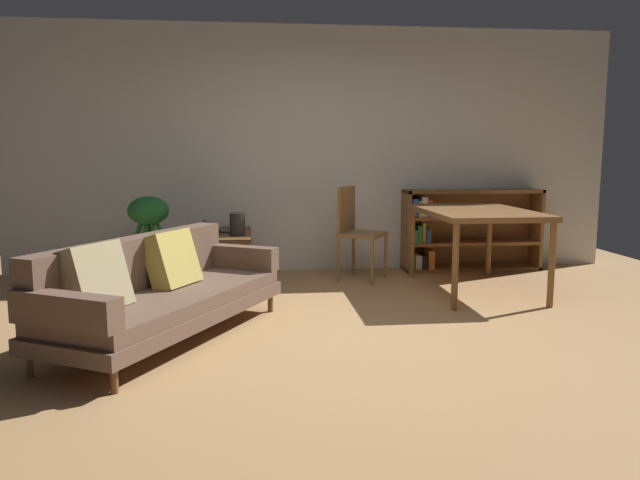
# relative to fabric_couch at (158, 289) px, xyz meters

# --- Properties ---
(ground_plane) EXTENTS (8.16, 8.16, 0.00)m
(ground_plane) POSITION_rel_fabric_couch_xyz_m (1.38, -0.20, -0.36)
(ground_plane) COLOR tan
(back_wall_panel) EXTENTS (6.80, 0.10, 2.70)m
(back_wall_panel) POSITION_rel_fabric_couch_xyz_m (1.38, 2.50, 0.99)
(back_wall_panel) COLOR silver
(back_wall_panel) RESTS_ON ground_plane
(fabric_couch) EXTENTS (1.65, 2.16, 0.77)m
(fabric_couch) POSITION_rel_fabric_couch_xyz_m (0.00, 0.00, 0.00)
(fabric_couch) COLOR brown
(fabric_couch) RESTS_ON ground_plane
(media_console) EXTENTS (0.37, 1.07, 0.52)m
(media_console) POSITION_rel_fabric_couch_xyz_m (0.48, 1.82, -0.11)
(media_console) COLOR brown
(media_console) RESTS_ON ground_plane
(open_laptop) EXTENTS (0.42, 0.31, 0.11)m
(open_laptop) POSITION_rel_fabric_couch_xyz_m (0.39, 1.98, 0.18)
(open_laptop) COLOR #333338
(open_laptop) RESTS_ON media_console
(desk_speaker) EXTENTS (0.15, 0.15, 0.22)m
(desk_speaker) POSITION_rel_fabric_couch_xyz_m (0.53, 1.64, 0.27)
(desk_speaker) COLOR #2D2823
(desk_speaker) RESTS_ON media_console
(potted_floor_plant) EXTENTS (0.55, 0.53, 0.89)m
(potted_floor_plant) POSITION_rel_fabric_couch_xyz_m (-0.35, 1.84, 0.20)
(potted_floor_plant) COLOR #9E9389
(potted_floor_plant) RESTS_ON ground_plane
(dining_table) EXTENTS (0.95, 1.49, 0.79)m
(dining_table) POSITION_rel_fabric_couch_xyz_m (2.79, 1.22, 0.36)
(dining_table) COLOR brown
(dining_table) RESTS_ON ground_plane
(dining_chair_near) EXTENTS (0.58, 0.58, 0.97)m
(dining_chair_near) POSITION_rel_fabric_couch_xyz_m (1.75, 1.89, 0.19)
(dining_chair_near) COLOR olive
(dining_chair_near) RESTS_ON ground_plane
(bookshelf) EXTENTS (1.56, 0.33, 0.91)m
(bookshelf) POSITION_rel_fabric_couch_xyz_m (3.05, 2.32, 0.09)
(bookshelf) COLOR brown
(bookshelf) RESTS_ON ground_plane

